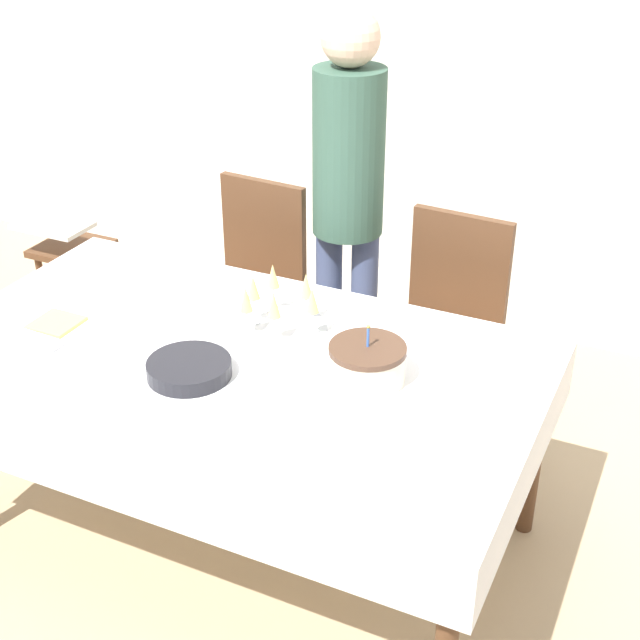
{
  "coord_description": "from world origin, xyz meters",
  "views": [
    {
      "loc": [
        1.29,
        -2.06,
        2.24
      ],
      "look_at": [
        0.25,
        0.14,
        0.89
      ],
      "focal_mm": 50.0,
      "sensor_mm": 36.0,
      "label": 1
    }
  ],
  "objects_px": {
    "person_standing": "(348,183)",
    "plate_stack_main": "(189,369)",
    "champagne_tray": "(277,307)",
    "dining_chair_far_right": "(446,327)",
    "dining_chair_far_left": "(252,284)",
    "high_chair": "(71,263)",
    "birthday_cake": "(367,363)"
  },
  "relations": [
    {
      "from": "birthday_cake",
      "to": "champagne_tray",
      "type": "relative_size",
      "value": 0.7
    },
    {
      "from": "birthday_cake",
      "to": "champagne_tray",
      "type": "xyz_separation_m",
      "value": [
        -0.39,
        0.16,
        0.02
      ]
    },
    {
      "from": "person_standing",
      "to": "high_chair",
      "type": "height_order",
      "value": "person_standing"
    },
    {
      "from": "plate_stack_main",
      "to": "champagne_tray",
      "type": "bearing_deg",
      "value": 73.61
    },
    {
      "from": "birthday_cake",
      "to": "person_standing",
      "type": "height_order",
      "value": "person_standing"
    },
    {
      "from": "high_chair",
      "to": "person_standing",
      "type": "bearing_deg",
      "value": 7.41
    },
    {
      "from": "champagne_tray",
      "to": "plate_stack_main",
      "type": "xyz_separation_m",
      "value": [
        -0.11,
        -0.37,
        -0.06
      ]
    },
    {
      "from": "dining_chair_far_right",
      "to": "champagne_tray",
      "type": "distance_m",
      "value": 0.83
    },
    {
      "from": "birthday_cake",
      "to": "champagne_tray",
      "type": "height_order",
      "value": "birthday_cake"
    },
    {
      "from": "dining_chair_far_right",
      "to": "dining_chair_far_left",
      "type": "bearing_deg",
      "value": -180.0
    },
    {
      "from": "champagne_tray",
      "to": "person_standing",
      "type": "xyz_separation_m",
      "value": [
        -0.08,
        0.75,
        0.17
      ]
    },
    {
      "from": "champagne_tray",
      "to": "plate_stack_main",
      "type": "distance_m",
      "value": 0.39
    },
    {
      "from": "birthday_cake",
      "to": "plate_stack_main",
      "type": "relative_size",
      "value": 0.9
    },
    {
      "from": "dining_chair_far_right",
      "to": "plate_stack_main",
      "type": "bearing_deg",
      "value": -115.29
    },
    {
      "from": "birthday_cake",
      "to": "high_chair",
      "type": "relative_size",
      "value": 0.33
    },
    {
      "from": "plate_stack_main",
      "to": "dining_chair_far_right",
      "type": "bearing_deg",
      "value": 64.71
    },
    {
      "from": "person_standing",
      "to": "dining_chair_far_left",
      "type": "bearing_deg",
      "value": -168.49
    },
    {
      "from": "birthday_cake",
      "to": "person_standing",
      "type": "relative_size",
      "value": 0.14
    },
    {
      "from": "person_standing",
      "to": "plate_stack_main",
      "type": "bearing_deg",
      "value": -91.61
    },
    {
      "from": "dining_chair_far_left",
      "to": "plate_stack_main",
      "type": "distance_m",
      "value": 1.14
    },
    {
      "from": "birthday_cake",
      "to": "high_chair",
      "type": "bearing_deg",
      "value": 157.24
    },
    {
      "from": "dining_chair_far_right",
      "to": "plate_stack_main",
      "type": "distance_m",
      "value": 1.18
    },
    {
      "from": "plate_stack_main",
      "to": "high_chair",
      "type": "xyz_separation_m",
      "value": [
        -1.28,
        0.95,
        -0.31
      ]
    },
    {
      "from": "person_standing",
      "to": "dining_chair_far_right",
      "type": "bearing_deg",
      "value": -10.18
    },
    {
      "from": "champagne_tray",
      "to": "high_chair",
      "type": "height_order",
      "value": "champagne_tray"
    },
    {
      "from": "dining_chair_far_left",
      "to": "high_chair",
      "type": "relative_size",
      "value": 1.35
    },
    {
      "from": "champagne_tray",
      "to": "person_standing",
      "type": "height_order",
      "value": "person_standing"
    },
    {
      "from": "champagne_tray",
      "to": "person_standing",
      "type": "bearing_deg",
      "value": 95.92
    },
    {
      "from": "dining_chair_far_left",
      "to": "plate_stack_main",
      "type": "bearing_deg",
      "value": -70.21
    },
    {
      "from": "birthday_cake",
      "to": "dining_chair_far_right",
      "type": "bearing_deg",
      "value": 90.47
    },
    {
      "from": "champagne_tray",
      "to": "person_standing",
      "type": "relative_size",
      "value": 0.2
    },
    {
      "from": "dining_chair_far_right",
      "to": "person_standing",
      "type": "bearing_deg",
      "value": 169.82
    }
  ]
}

